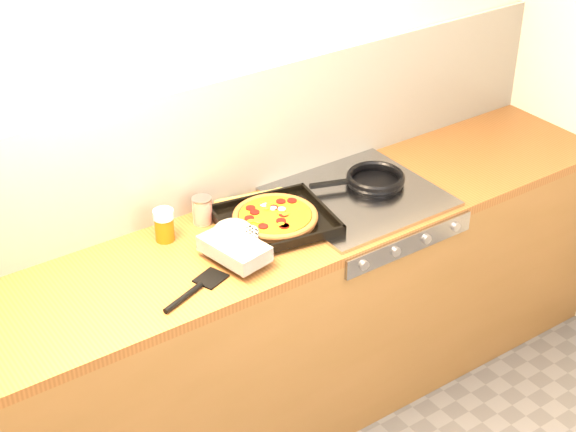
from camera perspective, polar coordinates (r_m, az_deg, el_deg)
room_shell at (r=3.32m, az=-4.47°, el=4.71°), size 3.20×3.20×3.20m
counter_run at (r=3.50m, az=-1.54°, el=-7.35°), size 3.20×0.62×0.90m
stovetop at (r=3.46m, az=4.58°, el=1.23°), size 0.60×0.56×0.02m
pizza_on_tray at (r=3.20m, az=-1.62°, el=-0.59°), size 0.56×0.45×0.07m
frying_pan at (r=3.52m, az=5.59°, el=2.36°), size 0.41×0.30×0.04m
tomato_can at (r=3.28m, az=-5.57°, el=0.37°), size 0.09×0.09×0.11m
juice_glass at (r=3.19m, az=-8.01°, el=-0.58°), size 0.09×0.09×0.12m
wooden_spoon at (r=3.46m, az=-1.98°, el=1.42°), size 0.30×0.11×0.02m
black_spatula at (r=2.95m, az=-6.02°, el=-4.74°), size 0.28×0.15×0.02m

